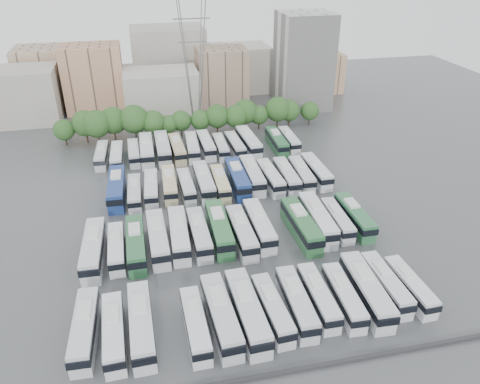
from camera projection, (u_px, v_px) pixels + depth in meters
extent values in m
plane|color=#424447|center=(224.00, 223.00, 81.36)|extent=(220.00, 220.00, 0.00)
cube|color=#2D2D30|center=(279.00, 373.00, 52.98)|extent=(56.00, 0.50, 0.50)
cylinder|color=black|center=(66.00, 141.00, 111.09)|extent=(0.36, 0.36, 2.09)
sphere|color=#234C1E|center=(64.00, 130.00, 109.73)|extent=(5.02, 5.02, 5.02)
cylinder|color=black|center=(87.00, 137.00, 112.52)|extent=(0.36, 0.36, 2.61)
sphere|color=#234C1E|center=(85.00, 123.00, 110.82)|extent=(6.26, 6.26, 6.26)
cylinder|color=black|center=(99.00, 138.00, 111.72)|extent=(0.36, 0.36, 2.72)
sphere|color=#234C1E|center=(96.00, 124.00, 109.95)|extent=(6.53, 6.53, 6.53)
cylinder|color=black|center=(115.00, 135.00, 113.80)|extent=(0.36, 0.36, 2.71)
sphere|color=#234C1E|center=(113.00, 120.00, 112.04)|extent=(6.50, 6.50, 6.50)
cylinder|color=black|center=(136.00, 134.00, 113.84)|extent=(0.36, 0.36, 2.86)
sphere|color=#234C1E|center=(134.00, 119.00, 111.98)|extent=(6.87, 6.87, 6.87)
cylinder|color=black|center=(154.00, 135.00, 114.36)|extent=(0.36, 0.36, 2.37)
sphere|color=#234C1E|center=(153.00, 122.00, 112.82)|extent=(5.68, 5.68, 5.68)
cylinder|color=black|center=(169.00, 134.00, 115.41)|extent=(0.36, 0.36, 1.87)
sphere|color=#234C1E|center=(168.00, 124.00, 114.20)|extent=(4.49, 4.49, 4.49)
cylinder|color=black|center=(182.00, 132.00, 116.47)|extent=(0.36, 0.36, 2.11)
sphere|color=#234C1E|center=(181.00, 121.00, 115.09)|extent=(5.07, 5.07, 5.07)
cylinder|color=black|center=(201.00, 131.00, 117.14)|extent=(0.36, 0.36, 2.08)
sphere|color=#234C1E|center=(200.00, 120.00, 115.78)|extent=(5.00, 5.00, 5.00)
cylinder|color=black|center=(217.00, 129.00, 117.71)|extent=(0.36, 0.36, 2.46)
sphere|color=#234C1E|center=(217.00, 116.00, 116.10)|extent=(5.90, 5.90, 5.90)
cylinder|color=black|center=(236.00, 128.00, 118.12)|extent=(0.36, 0.36, 2.36)
sphere|color=#234C1E|center=(236.00, 116.00, 116.58)|extent=(5.67, 5.67, 5.67)
cylinder|color=black|center=(245.00, 125.00, 120.01)|extent=(0.36, 0.36, 2.59)
sphere|color=#234C1E|center=(245.00, 112.00, 118.32)|extent=(6.23, 6.23, 6.23)
cylinder|color=black|center=(259.00, 125.00, 120.55)|extent=(0.36, 0.36, 2.04)
sphere|color=#234C1E|center=(259.00, 115.00, 119.22)|extent=(4.90, 4.90, 4.90)
cylinder|color=black|center=(277.00, 123.00, 121.41)|extent=(0.36, 0.36, 2.65)
sphere|color=#234C1E|center=(278.00, 109.00, 119.68)|extent=(6.37, 6.37, 6.37)
cylinder|color=black|center=(289.00, 122.00, 122.33)|extent=(0.36, 0.36, 2.29)
sphere|color=#234C1E|center=(289.00, 110.00, 120.83)|extent=(5.50, 5.50, 5.50)
cylinder|color=black|center=(309.00, 121.00, 123.38)|extent=(0.36, 0.36, 2.02)
sphere|color=#234C1E|center=(310.00, 111.00, 122.07)|extent=(4.84, 4.84, 4.84)
cube|color=#9E998E|center=(23.00, 95.00, 123.11)|extent=(18.00, 14.00, 14.00)
cube|color=tan|center=(94.00, 78.00, 130.71)|extent=(16.00, 12.00, 18.00)
cube|color=#ADA89E|center=(162.00, 93.00, 128.72)|extent=(20.00, 14.00, 12.00)
cube|color=gray|center=(222.00, 76.00, 136.32)|extent=(14.00, 12.00, 16.00)
cube|color=gray|center=(169.00, 61.00, 144.69)|extent=(22.00, 16.00, 20.00)
cube|color=tan|center=(47.00, 75.00, 137.09)|extent=(16.00, 14.00, 16.00)
cube|color=#A39E93|center=(240.00, 68.00, 148.60)|extent=(18.00, 14.00, 14.00)
cube|color=tan|center=(317.00, 72.00, 148.51)|extent=(14.00, 12.00, 12.00)
cube|color=gray|center=(132.00, 84.00, 139.67)|extent=(12.00, 10.00, 10.00)
cube|color=silver|center=(304.00, 61.00, 131.25)|extent=(14.00, 14.00, 26.00)
cylinder|color=slate|center=(186.00, 61.00, 114.30)|extent=(2.90, 2.91, 33.83)
cylinder|color=slate|center=(184.00, 57.00, 117.73)|extent=(2.90, 2.91, 33.83)
cylinder|color=slate|center=(202.00, 60.00, 115.07)|extent=(2.90, 2.91, 33.83)
cylinder|color=slate|center=(200.00, 57.00, 118.49)|extent=(2.90, 2.91, 33.83)
cube|color=slate|center=(191.00, 19.00, 111.83)|extent=(9.00, 0.30, 0.30)
cube|color=slate|center=(193.00, 42.00, 114.44)|extent=(7.00, 0.30, 0.30)
cube|color=silver|center=(85.00, 330.00, 56.91)|extent=(2.99, 11.96, 3.36)
cube|color=black|center=(84.00, 327.00, 56.48)|extent=(3.12, 12.15, 0.99)
cube|color=silver|center=(84.00, 310.00, 57.28)|extent=(1.81, 3.23, 0.44)
cube|color=silver|center=(114.00, 333.00, 56.53)|extent=(2.85, 11.48, 3.23)
cube|color=black|center=(113.00, 330.00, 56.11)|extent=(2.97, 11.65, 0.95)
cube|color=silver|center=(112.00, 314.00, 56.86)|extent=(1.73, 3.10, 0.42)
cube|color=silver|center=(141.00, 325.00, 57.45)|extent=(2.97, 12.65, 3.57)
cube|color=black|center=(141.00, 322.00, 56.99)|extent=(3.10, 12.84, 1.05)
cube|color=silver|center=(139.00, 304.00, 57.83)|extent=(1.86, 3.40, 0.46)
cube|color=silver|center=(195.00, 325.00, 57.71)|extent=(2.57, 11.15, 3.15)
cube|color=black|center=(195.00, 323.00, 57.30)|extent=(2.69, 11.31, 0.93)
cube|color=silver|center=(193.00, 307.00, 58.04)|extent=(1.63, 2.99, 0.41)
cube|color=silver|center=(221.00, 316.00, 58.79)|extent=(3.35, 12.94, 3.63)
cube|color=black|center=(221.00, 313.00, 58.32)|extent=(3.49, 13.14, 1.07)
cube|color=silver|center=(218.00, 295.00, 59.16)|extent=(1.98, 3.50, 0.47)
cube|color=silver|center=(247.00, 312.00, 59.34)|extent=(3.24, 13.33, 3.75)
cube|color=black|center=(248.00, 309.00, 58.85)|extent=(3.38, 13.53, 1.10)
cube|color=silver|center=(244.00, 291.00, 59.73)|extent=(1.99, 3.59, 0.49)
cube|color=silver|center=(272.00, 310.00, 60.09)|extent=(2.94, 11.29, 3.17)
cube|color=black|center=(273.00, 307.00, 59.68)|extent=(3.06, 11.46, 0.93)
cube|color=silver|center=(269.00, 292.00, 60.41)|extent=(1.73, 3.06, 0.41)
cube|color=silver|center=(296.00, 303.00, 61.05)|extent=(2.74, 11.74, 3.31)
cube|color=black|center=(297.00, 300.00, 60.62)|extent=(2.86, 11.92, 0.97)
cube|color=silver|center=(294.00, 285.00, 61.41)|extent=(1.72, 3.15, 0.43)
cube|color=silver|center=(318.00, 298.00, 62.17)|extent=(2.51, 11.13, 3.14)
cube|color=black|center=(319.00, 295.00, 61.77)|extent=(2.62, 11.30, 0.92)
cube|color=silver|center=(315.00, 280.00, 62.51)|extent=(1.61, 2.98, 0.41)
cube|color=silver|center=(343.00, 297.00, 62.21)|extent=(2.82, 11.15, 3.13)
cube|color=black|center=(344.00, 295.00, 61.80)|extent=(2.94, 11.32, 0.92)
cube|color=silver|center=(341.00, 280.00, 62.55)|extent=(1.69, 3.01, 0.41)
cube|color=silver|center=(366.00, 291.00, 62.92)|extent=(3.37, 13.08, 3.67)
cube|color=black|center=(367.00, 288.00, 62.44)|extent=(3.51, 13.28, 1.08)
cube|color=silver|center=(363.00, 271.00, 63.32)|extent=(2.00, 3.54, 0.48)
cube|color=silver|center=(385.00, 285.00, 64.41)|extent=(2.41, 11.35, 3.22)
cube|color=black|center=(386.00, 282.00, 63.99)|extent=(2.53, 11.52, 0.95)
cube|color=silver|center=(382.00, 268.00, 64.75)|extent=(1.61, 3.03, 0.42)
cube|color=silver|center=(410.00, 287.00, 64.17)|extent=(2.51, 10.62, 2.99)
cube|color=black|center=(411.00, 284.00, 63.78)|extent=(2.62, 10.78, 0.88)
cube|color=silver|center=(406.00, 271.00, 64.48)|extent=(1.57, 2.86, 0.39)
cube|color=silver|center=(94.00, 250.00, 71.12)|extent=(3.22, 13.14, 3.70)
cube|color=black|center=(93.00, 247.00, 70.64)|extent=(3.36, 13.34, 1.09)
cube|color=silver|center=(93.00, 233.00, 71.53)|extent=(1.97, 3.54, 0.48)
cube|color=silver|center=(117.00, 249.00, 71.92)|extent=(2.50, 10.89, 3.07)
cube|color=black|center=(116.00, 246.00, 71.52)|extent=(2.61, 11.06, 0.90)
cube|color=silver|center=(115.00, 235.00, 72.24)|extent=(1.59, 2.92, 0.40)
cube|color=#2C663B|center=(136.00, 245.00, 72.45)|extent=(2.74, 12.42, 3.51)
cube|color=black|center=(136.00, 242.00, 71.99)|extent=(2.87, 12.61, 1.03)
cube|color=silver|center=(134.00, 229.00, 72.82)|extent=(1.79, 3.32, 0.45)
cube|color=silver|center=(158.00, 239.00, 73.78)|extent=(3.00, 12.73, 3.59)
cube|color=black|center=(158.00, 236.00, 73.32)|extent=(3.13, 12.93, 1.06)
cube|color=silver|center=(156.00, 223.00, 74.16)|extent=(1.88, 3.42, 0.46)
cube|color=silver|center=(179.00, 235.00, 74.76)|extent=(3.02, 12.67, 3.57)
cube|color=black|center=(179.00, 232.00, 74.30)|extent=(3.15, 12.86, 1.05)
cube|color=silver|center=(177.00, 219.00, 75.15)|extent=(1.88, 3.41, 0.46)
cube|color=silver|center=(199.00, 234.00, 75.12)|extent=(2.68, 11.97, 3.38)
cube|color=black|center=(199.00, 232.00, 74.68)|extent=(2.80, 12.15, 0.99)
cube|color=silver|center=(197.00, 220.00, 75.47)|extent=(1.73, 3.20, 0.44)
cube|color=#30713D|center=(219.00, 229.00, 76.21)|extent=(2.98, 13.18, 3.72)
cube|color=black|center=(219.00, 226.00, 75.72)|extent=(3.11, 13.37, 1.09)
cube|color=silver|center=(217.00, 213.00, 76.61)|extent=(1.91, 3.53, 0.48)
cube|color=silver|center=(242.00, 233.00, 75.38)|extent=(2.83, 12.40, 3.50)
cube|color=black|center=(242.00, 230.00, 74.93)|extent=(2.95, 12.59, 1.03)
cube|color=silver|center=(239.00, 218.00, 75.75)|extent=(1.80, 3.32, 0.45)
cube|color=silver|center=(259.00, 226.00, 77.15)|extent=(2.71, 12.52, 3.54)
cube|color=black|center=(259.00, 223.00, 76.69)|extent=(2.84, 12.71, 1.04)
cube|color=silver|center=(257.00, 211.00, 77.53)|extent=(1.79, 3.34, 0.46)
cube|color=#2D6A3A|center=(301.00, 226.00, 77.02)|extent=(3.06, 13.23, 3.73)
cube|color=black|center=(302.00, 223.00, 76.54)|extent=(3.19, 13.43, 1.10)
cube|color=silver|center=(298.00, 210.00, 77.41)|extent=(1.94, 3.55, 0.48)
cube|color=silver|center=(317.00, 220.00, 78.66)|extent=(3.27, 13.33, 3.75)
cube|color=black|center=(318.00, 217.00, 78.18)|extent=(3.41, 13.53, 1.10)
cube|color=silver|center=(315.00, 204.00, 79.07)|extent=(2.00, 3.59, 0.49)
cube|color=silver|center=(337.00, 221.00, 79.10)|extent=(2.66, 10.89, 3.07)
cube|color=black|center=(338.00, 218.00, 78.70)|extent=(2.77, 11.06, 0.90)
cube|color=silver|center=(335.00, 208.00, 79.43)|extent=(1.63, 2.93, 0.40)
cube|color=#2E6D42|center=(354.00, 217.00, 79.82)|extent=(2.58, 11.91, 3.37)
cube|color=black|center=(355.00, 214.00, 79.38)|extent=(2.70, 12.08, 0.99)
cube|color=silver|center=(352.00, 203.00, 80.18)|extent=(1.70, 3.18, 0.44)
cube|color=navy|center=(117.00, 189.00, 88.31)|extent=(3.27, 13.43, 3.78)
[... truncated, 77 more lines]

